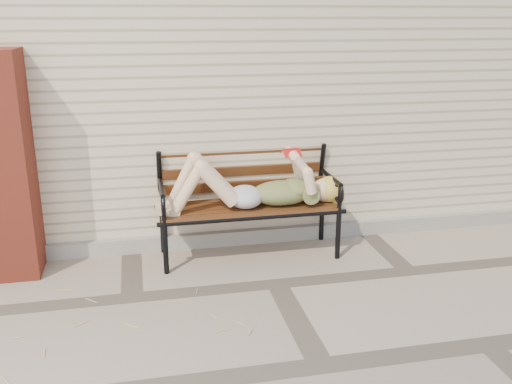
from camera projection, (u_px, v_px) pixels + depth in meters
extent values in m
plane|color=gray|center=(277.00, 284.00, 5.01)|extent=(80.00, 80.00, 0.00)
cube|color=beige|center=(222.00, 76.00, 7.37)|extent=(8.00, 4.00, 3.00)
cube|color=gray|center=(254.00, 236.00, 5.90)|extent=(8.00, 0.10, 0.15)
cube|color=#9D3523|center=(1.00, 166.00, 4.96)|extent=(0.50, 0.50, 2.00)
cylinder|color=black|center=(165.00, 248.00, 5.14)|extent=(0.05, 0.05, 0.50)
cylinder|color=black|center=(163.00, 229.00, 5.61)|extent=(0.05, 0.05, 0.50)
cylinder|color=black|center=(338.00, 234.00, 5.47)|extent=(0.05, 0.05, 0.50)
cylinder|color=black|center=(322.00, 217.00, 5.93)|extent=(0.05, 0.05, 0.50)
cube|color=#4E2714|center=(249.00, 207.00, 5.46)|extent=(1.69, 0.54, 0.03)
cylinder|color=black|center=(254.00, 218.00, 5.24)|extent=(1.78, 0.04, 0.04)
cylinder|color=black|center=(244.00, 201.00, 5.70)|extent=(1.78, 0.04, 0.04)
torus|color=black|center=(242.00, 142.00, 5.65)|extent=(0.31, 0.04, 0.31)
ellipsoid|color=#093441|center=(282.00, 193.00, 5.45)|extent=(0.60, 0.34, 0.23)
ellipsoid|color=#093441|center=(295.00, 188.00, 5.47)|extent=(0.29, 0.33, 0.18)
ellipsoid|color=silver|center=(245.00, 197.00, 5.39)|extent=(0.33, 0.38, 0.21)
sphere|color=beige|center=(325.00, 190.00, 5.54)|extent=(0.24, 0.24, 0.24)
ellipsoid|color=#E6C856|center=(330.00, 189.00, 5.55)|extent=(0.28, 0.28, 0.26)
cube|color=#AB1313|center=(291.00, 149.00, 5.35)|extent=(0.16, 0.02, 0.02)
cube|color=white|center=(293.00, 154.00, 5.31)|extent=(0.16, 0.10, 0.06)
cube|color=white|center=(290.00, 151.00, 5.40)|extent=(0.16, 0.10, 0.06)
cube|color=#AB1313|center=(293.00, 153.00, 5.31)|extent=(0.17, 0.10, 0.06)
cube|color=#AB1313|center=(290.00, 151.00, 5.40)|extent=(0.17, 0.10, 0.06)
cylinder|color=tan|center=(44.00, 379.00, 3.69)|extent=(0.02, 0.14, 0.01)
cylinder|color=tan|center=(214.00, 349.00, 4.03)|extent=(0.10, 0.03, 0.01)
cylinder|color=tan|center=(239.00, 348.00, 4.04)|extent=(0.09, 0.06, 0.01)
cylinder|color=tan|center=(214.00, 297.00, 4.76)|extent=(0.09, 0.07, 0.01)
cylinder|color=tan|center=(183.00, 341.00, 4.12)|extent=(0.06, 0.07, 0.01)
cylinder|color=tan|center=(184.00, 346.00, 4.06)|extent=(0.15, 0.03, 0.01)
cylinder|color=tan|center=(104.00, 339.00, 4.14)|extent=(0.14, 0.06, 0.01)
cylinder|color=tan|center=(225.00, 285.00, 4.98)|extent=(0.05, 0.09, 0.01)
cylinder|color=tan|center=(109.00, 332.00, 4.23)|extent=(0.05, 0.10, 0.01)
cylinder|color=tan|center=(11.00, 326.00, 4.32)|extent=(0.02, 0.16, 0.01)
cylinder|color=tan|center=(139.00, 342.00, 4.11)|extent=(0.06, 0.13, 0.01)
cylinder|color=tan|center=(192.00, 338.00, 4.16)|extent=(0.10, 0.02, 0.01)
cylinder|color=tan|center=(147.00, 289.00, 4.91)|extent=(0.11, 0.03, 0.01)
cylinder|color=tan|center=(130.00, 341.00, 4.12)|extent=(0.11, 0.05, 0.01)
cylinder|color=tan|center=(15.00, 351.00, 4.00)|extent=(0.03, 0.08, 0.01)
cylinder|color=tan|center=(184.00, 315.00, 4.47)|extent=(0.12, 0.07, 0.01)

